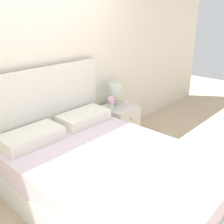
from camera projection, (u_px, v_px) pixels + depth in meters
name	position (u px, v px, depth m)	size (l,w,h in m)	color
ground_plane	(52.00, 163.00, 3.50)	(12.00, 12.00, 0.00)	#CCB28E
wall_back	(39.00, 66.00, 3.07)	(8.00, 0.06, 2.60)	silver
bed	(106.00, 174.00, 2.76)	(1.61, 2.18, 1.30)	white
nightstand	(119.00, 124.00, 3.99)	(0.47, 0.49, 0.58)	silver
table_lamp	(115.00, 90.00, 3.89)	(0.21, 0.21, 0.32)	beige
flower_vase	(111.00, 101.00, 3.73)	(0.11, 0.11, 0.20)	silver
teacup	(126.00, 104.00, 3.89)	(0.12, 0.12, 0.07)	white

